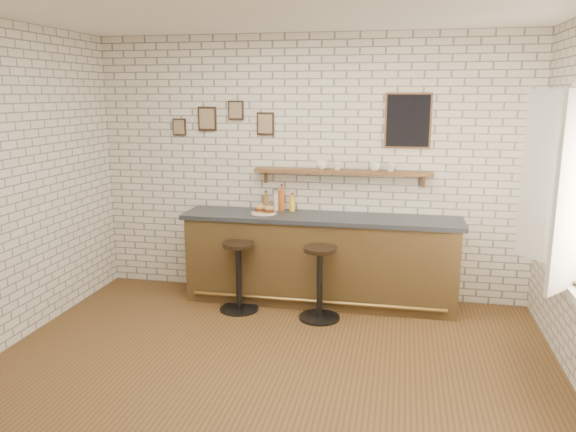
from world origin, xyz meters
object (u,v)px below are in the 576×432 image
bar_stool_left (239,274)px  book_upper (573,278)px  bar_counter (320,259)px  shelf_cup_b (337,166)px  condiment_bottle_yellow (292,203)px  ciabatta_sandwich (265,209)px  shelf_cup_d (391,167)px  sandwich_plate (264,213)px  bitters_bottle_amber (281,200)px  bar_stool_right (320,281)px  shelf_cup_a (322,165)px  book_lower (574,282)px  bitters_bottle_brown (266,202)px  bitters_bottle_white (276,202)px  shelf_cup_c (375,167)px

bar_stool_left → book_upper: bearing=-21.0°
bar_counter → shelf_cup_b: size_ratio=32.44×
condiment_bottle_yellow → ciabatta_sandwich: bearing=-142.2°
bar_stool_left → shelf_cup_d: shelf_cup_d is taller
sandwich_plate → bitters_bottle_amber: 0.29m
ciabatta_sandwich → bar_stool_left: 0.79m
shelf_cup_d → book_upper: (1.44, -1.79, -0.58)m
bar_stool_left → book_upper: 3.28m
book_upper → ciabatta_sandwich: bearing=176.7°
condiment_bottle_yellow → bar_stool_right: (0.43, -0.68, -0.68)m
bar_counter → shelf_cup_d: shelf_cup_d is taller
shelf_cup_a → book_lower: shelf_cup_a is taller
sandwich_plate → book_upper: sandwich_plate is taller
bitters_bottle_brown → condiment_bottle_yellow: 0.31m
bitters_bottle_white → shelf_cup_d: (1.30, 0.01, 0.43)m
book_upper → sandwich_plate: bearing=176.8°
book_upper → bar_counter: bearing=169.8°
bar_counter → shelf_cup_b: shelf_cup_b is taller
bitters_bottle_white → condiment_bottle_yellow: bitters_bottle_white is taller
book_lower → shelf_cup_b: bearing=147.8°
condiment_bottle_yellow → sandwich_plate: bearing=-143.3°
shelf_cup_c → condiment_bottle_yellow: bearing=82.3°
sandwich_plate → shelf_cup_c: shelf_cup_c is taller
bitters_bottle_brown → bar_stool_right: size_ratio=0.29×
bitters_bottle_amber → shelf_cup_a: shelf_cup_a is taller
shelf_cup_d → book_lower: bearing=-42.1°
bitters_bottle_amber → bar_stool_right: (0.56, -0.68, -0.71)m
bitters_bottle_white → bar_stool_right: bitters_bottle_white is taller
sandwich_plate → bar_stool_left: bearing=-115.0°
ciabatta_sandwich → shelf_cup_d: shelf_cup_d is taller
shelf_cup_a → book_lower: size_ratio=0.55×
bitters_bottle_amber → shelf_cup_b: (0.64, 0.01, 0.41)m
bitters_bottle_amber → shelf_cup_c: (1.06, 0.01, 0.41)m
bar_counter → shelf_cup_b: (0.15, 0.20, 1.04)m
sandwich_plate → shelf_cup_d: (1.39, 0.22, 0.53)m
shelf_cup_d → bitters_bottle_white: bearing=-170.0°
shelf_cup_d → bitters_bottle_amber: bearing=-170.0°
shelf_cup_c → bar_counter: bearing=101.2°
ciabatta_sandwich → bar_stool_left: (-0.20, -0.40, -0.65)m
sandwich_plate → bar_stool_left: sandwich_plate is taller
shelf_cup_d → shelf_cup_c: bearing=-170.4°
condiment_bottle_yellow → bitters_bottle_amber: bearing=180.0°
bar_counter → sandwich_plate: sandwich_plate is taller
bitters_bottle_white → condiment_bottle_yellow: bearing=-0.0°
bar_stool_left → shelf_cup_c: (1.40, 0.63, 1.13)m
bar_stool_right → shelf_cup_c: 1.41m
sandwich_plate → shelf_cup_d: 1.50m
ciabatta_sandwich → shelf_cup_d: 1.48m
bitters_bottle_white → condiment_bottle_yellow: size_ratio=1.21×
book_upper → condiment_bottle_yellow: bearing=170.8°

